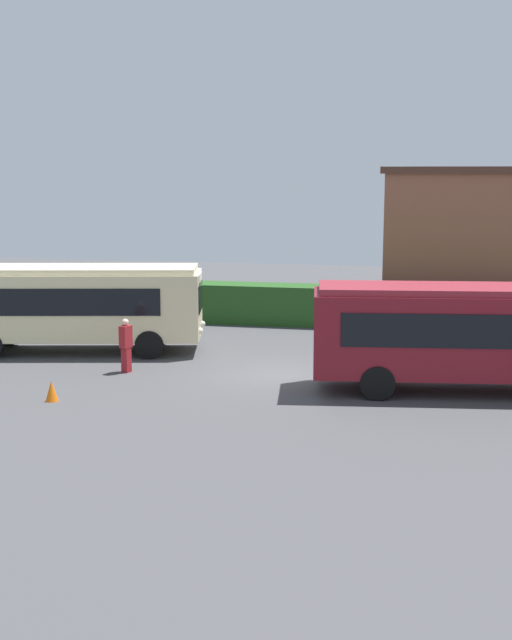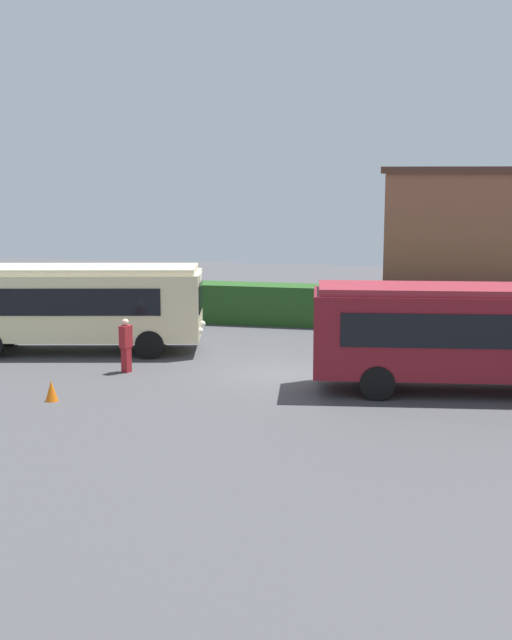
% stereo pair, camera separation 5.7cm
% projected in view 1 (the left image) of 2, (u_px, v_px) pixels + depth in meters
% --- Properties ---
extents(ground_plane, '(64.00, 64.00, 0.00)m').
position_uv_depth(ground_plane, '(283.00, 375.00, 26.29)').
color(ground_plane, '#424244').
extents(bus_cream, '(9.32, 4.32, 3.10)m').
position_uv_depth(bus_cream, '(75.00, 303.00, 29.44)').
color(bus_cream, beige).
rests_on(bus_cream, ground_plane).
extents(bus_maroon, '(9.88, 3.62, 3.15)m').
position_uv_depth(bus_maroon, '(479.00, 332.00, 23.98)').
color(bus_maroon, maroon).
rests_on(bus_maroon, ground_plane).
extents(person_left, '(0.49, 0.49, 1.89)m').
position_uv_depth(person_left, '(79.00, 312.00, 32.16)').
color(person_left, silver).
rests_on(person_left, ground_plane).
extents(person_center, '(0.50, 0.29, 1.78)m').
position_uv_depth(person_center, '(141.00, 318.00, 31.36)').
color(person_center, '#334C8C').
rests_on(person_center, ground_plane).
extents(person_right, '(0.37, 0.45, 1.76)m').
position_uv_depth(person_right, '(126.00, 344.00, 26.58)').
color(person_right, maroon).
rests_on(person_right, ground_plane).
extents(hedge_row, '(44.00, 1.54, 1.67)m').
position_uv_depth(hedge_row, '(321.00, 306.00, 34.78)').
color(hedge_row, '#234C1D').
rests_on(hedge_row, ground_plane).
extents(depot_building, '(10.33, 6.39, 6.63)m').
position_uv_depth(depot_building, '(496.00, 240.00, 37.86)').
color(depot_building, brown).
rests_on(depot_building, ground_plane).
extents(traffic_cone, '(0.36, 0.36, 0.60)m').
position_uv_depth(traffic_cone, '(52.00, 391.00, 23.29)').
color(traffic_cone, orange).
rests_on(traffic_cone, ground_plane).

